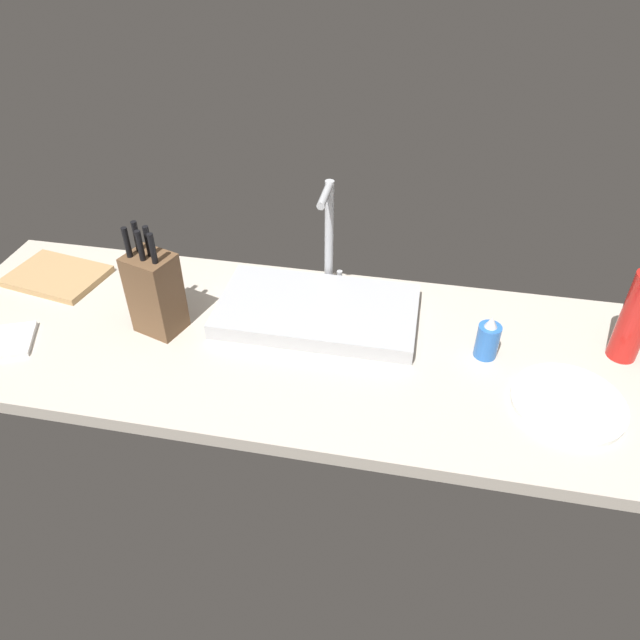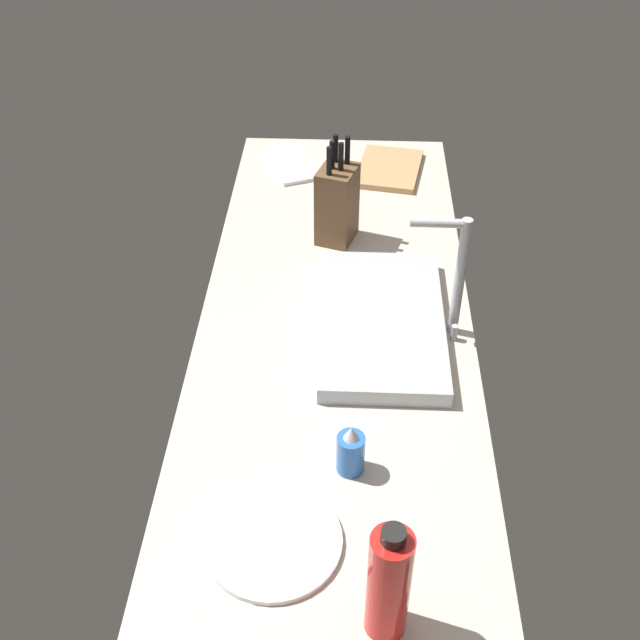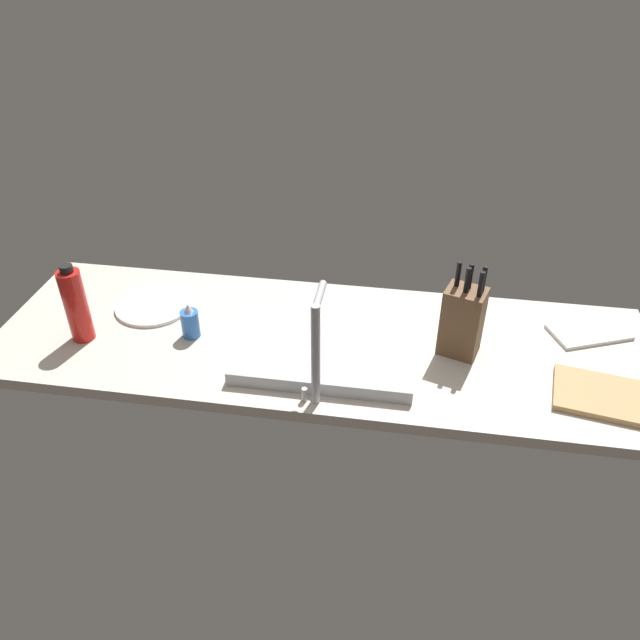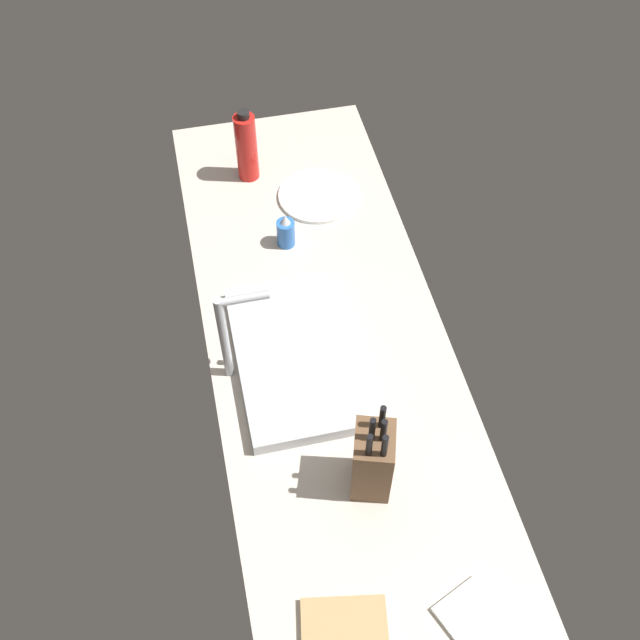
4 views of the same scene
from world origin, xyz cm
name	(u,v)px [view 3 (image 3 of 4)]	position (x,y,z in cm)	size (l,w,h in cm)	color
countertop_slab	(321,344)	(0.00, 0.00, 1.75)	(199.65, 65.12, 3.50)	beige
sink_basin	(325,357)	(-3.04, 11.08, 5.58)	(51.13, 28.41, 4.16)	#B7BABF
faucet	(316,346)	(-2.94, 26.32, 21.20)	(5.50, 13.29, 30.68)	#B7BABF
knife_block	(462,320)	(-41.08, -0.81, 14.58)	(13.30, 12.00, 28.76)	brown
cutting_board	(604,396)	(-79.24, 14.41, 4.40)	(25.71, 18.37, 1.80)	tan
soap_bottle	(190,322)	(39.42, 4.14, 8.37)	(5.48, 5.48, 11.52)	blue
water_bottle	(76,305)	(71.59, 10.27, 15.40)	(6.82, 6.82, 25.29)	red
dinner_plate	(154,305)	(56.99, -9.23, 4.10)	(24.69, 24.69, 1.20)	white
dish_towel	(589,332)	(-81.27, -16.05, 4.10)	(23.16, 12.67, 1.20)	white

